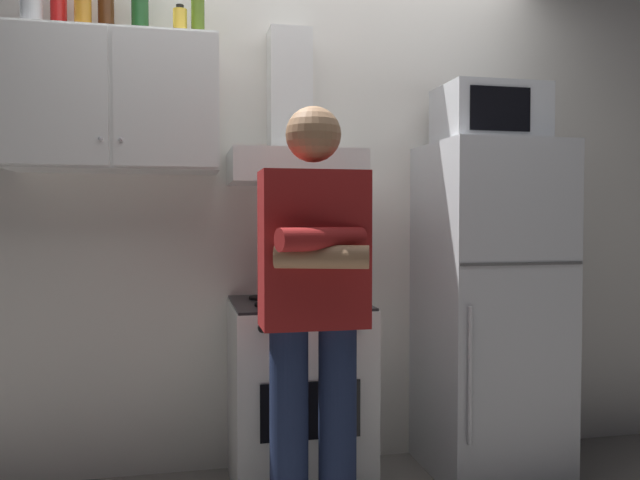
{
  "coord_description": "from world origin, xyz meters",
  "views": [
    {
      "loc": [
        -0.55,
        -2.57,
        1.24
      ],
      "look_at": [
        0.0,
        0.0,
        1.15
      ],
      "focal_mm": 35.41,
      "sensor_mm": 36.0,
      "label": 1
    }
  ],
  "objects_px": {
    "microwave": "(489,115)",
    "bottle_canister_steel": "(31,8)",
    "range_hood": "(293,143)",
    "bottle_soda_red": "(59,5)",
    "bottle_spice_jar": "(180,23)",
    "person_standing": "(314,313)",
    "stove_oven": "(298,395)",
    "cooking_pot": "(332,290)",
    "bottle_wine_green": "(140,2)",
    "refrigerator": "(489,309)",
    "upper_cabinet": "(115,103)",
    "bottle_olive_oil": "(198,12)",
    "bottle_rum_dark": "(106,8)"
  },
  "relations": [
    {
      "from": "microwave",
      "to": "bottle_canister_steel",
      "type": "relative_size",
      "value": 2.51
    },
    {
      "from": "range_hood",
      "to": "bottle_soda_red",
      "type": "relative_size",
      "value": 2.81
    },
    {
      "from": "bottle_soda_red",
      "to": "bottle_spice_jar",
      "type": "bearing_deg",
      "value": -6.15
    },
    {
      "from": "range_hood",
      "to": "person_standing",
      "type": "bearing_deg",
      "value": -93.91
    },
    {
      "from": "bottle_spice_jar",
      "to": "bottle_canister_steel",
      "type": "height_order",
      "value": "bottle_canister_steel"
    },
    {
      "from": "stove_oven",
      "to": "bottle_spice_jar",
      "type": "xyz_separation_m",
      "value": [
        -0.51,
        0.11,
        1.68
      ]
    },
    {
      "from": "cooking_pot",
      "to": "bottle_wine_green",
      "type": "bearing_deg",
      "value": 161.54
    },
    {
      "from": "person_standing",
      "to": "cooking_pot",
      "type": "xyz_separation_m",
      "value": [
        0.18,
        0.49,
        0.02
      ]
    },
    {
      "from": "bottle_spice_jar",
      "to": "refrigerator",
      "type": "bearing_deg",
      "value": -4.35
    },
    {
      "from": "cooking_pot",
      "to": "microwave",
      "type": "bearing_deg",
      "value": 9.57
    },
    {
      "from": "refrigerator",
      "to": "bottle_soda_red",
      "type": "xyz_separation_m",
      "value": [
        -1.99,
        0.17,
        1.38
      ]
    },
    {
      "from": "upper_cabinet",
      "to": "range_hood",
      "type": "height_order",
      "value": "range_hood"
    },
    {
      "from": "upper_cabinet",
      "to": "bottle_canister_steel",
      "type": "bearing_deg",
      "value": -177.09
    },
    {
      "from": "person_standing",
      "to": "upper_cabinet",
      "type": "bearing_deg",
      "value": 135.74
    },
    {
      "from": "upper_cabinet",
      "to": "stove_oven",
      "type": "bearing_deg",
      "value": -8.9
    },
    {
      "from": "bottle_wine_green",
      "to": "bottle_canister_steel",
      "type": "height_order",
      "value": "bottle_wine_green"
    },
    {
      "from": "bottle_olive_oil",
      "to": "cooking_pot",
      "type": "bearing_deg",
      "value": -22.55
    },
    {
      "from": "stove_oven",
      "to": "bottle_canister_steel",
      "type": "bearing_deg",
      "value": 174.55
    },
    {
      "from": "person_standing",
      "to": "cooking_pot",
      "type": "distance_m",
      "value": 0.52
    },
    {
      "from": "cooking_pot",
      "to": "bottle_canister_steel",
      "type": "xyz_separation_m",
      "value": [
        -1.27,
        0.23,
        1.22
      ]
    },
    {
      "from": "stove_oven",
      "to": "cooking_pot",
      "type": "xyz_separation_m",
      "value": [
        0.13,
        -0.12,
        0.49
      ]
    },
    {
      "from": "bottle_wine_green",
      "to": "bottle_rum_dark",
      "type": "relative_size",
      "value": 1.23
    },
    {
      "from": "range_hood",
      "to": "person_standing",
      "type": "xyz_separation_m",
      "value": [
        -0.05,
        -0.73,
        -0.7
      ]
    },
    {
      "from": "refrigerator",
      "to": "bottle_spice_jar",
      "type": "height_order",
      "value": "bottle_spice_jar"
    },
    {
      "from": "stove_oven",
      "to": "bottle_spice_jar",
      "type": "height_order",
      "value": "bottle_spice_jar"
    },
    {
      "from": "microwave",
      "to": "bottle_canister_steel",
      "type": "height_order",
      "value": "bottle_canister_steel"
    },
    {
      "from": "range_hood",
      "to": "refrigerator",
      "type": "distance_m",
      "value": 1.25
    },
    {
      "from": "bottle_olive_oil",
      "to": "refrigerator",
      "type": "bearing_deg",
      "value": -4.75
    },
    {
      "from": "stove_oven",
      "to": "person_standing",
      "type": "height_order",
      "value": "person_standing"
    },
    {
      "from": "person_standing",
      "to": "stove_oven",
      "type": "bearing_deg",
      "value": 85.28
    },
    {
      "from": "cooking_pot",
      "to": "person_standing",
      "type": "bearing_deg",
      "value": -110.3
    },
    {
      "from": "microwave",
      "to": "bottle_wine_green",
      "type": "xyz_separation_m",
      "value": [
        -1.64,
        0.14,
        0.47
      ]
    },
    {
      "from": "stove_oven",
      "to": "refrigerator",
      "type": "height_order",
      "value": "refrigerator"
    },
    {
      "from": "bottle_spice_jar",
      "to": "bottle_rum_dark",
      "type": "xyz_separation_m",
      "value": [
        -0.32,
        0.06,
        0.06
      ]
    },
    {
      "from": "person_standing",
      "to": "range_hood",
      "type": "bearing_deg",
      "value": 86.09
    },
    {
      "from": "range_hood",
      "to": "refrigerator",
      "type": "relative_size",
      "value": 0.47
    },
    {
      "from": "stove_oven",
      "to": "person_standing",
      "type": "bearing_deg",
      "value": -94.72
    },
    {
      "from": "range_hood",
      "to": "bottle_rum_dark",
      "type": "bearing_deg",
      "value": 177.13
    },
    {
      "from": "bottle_canister_steel",
      "to": "range_hood",
      "type": "bearing_deg",
      "value": 0.92
    },
    {
      "from": "stove_oven",
      "to": "bottle_rum_dark",
      "type": "height_order",
      "value": "bottle_rum_dark"
    },
    {
      "from": "bottle_canister_steel",
      "to": "bottle_rum_dark",
      "type": "relative_size",
      "value": 0.7
    },
    {
      "from": "microwave",
      "to": "bottle_olive_oil",
      "type": "xyz_separation_m",
      "value": [
        -1.39,
        0.1,
        0.43
      ]
    },
    {
      "from": "stove_oven",
      "to": "bottle_spice_jar",
      "type": "distance_m",
      "value": 1.76
    },
    {
      "from": "refrigerator",
      "to": "bottle_canister_steel",
      "type": "xyz_separation_m",
      "value": [
        -2.09,
        0.11,
        1.34
      ]
    },
    {
      "from": "cooking_pot",
      "to": "bottle_spice_jar",
      "type": "xyz_separation_m",
      "value": [
        -0.64,
        0.23,
        1.19
      ]
    },
    {
      "from": "stove_oven",
      "to": "bottle_olive_oil",
      "type": "distance_m",
      "value": 1.8
    },
    {
      "from": "refrigerator",
      "to": "bottle_canister_steel",
      "type": "relative_size",
      "value": 8.38
    },
    {
      "from": "bottle_olive_oil",
      "to": "range_hood",
      "type": "bearing_deg",
      "value": 1.39
    },
    {
      "from": "stove_oven",
      "to": "bottle_wine_green",
      "type": "relative_size",
      "value": 2.62
    },
    {
      "from": "bottle_soda_red",
      "to": "bottle_rum_dark",
      "type": "relative_size",
      "value": 0.98
    }
  ]
}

